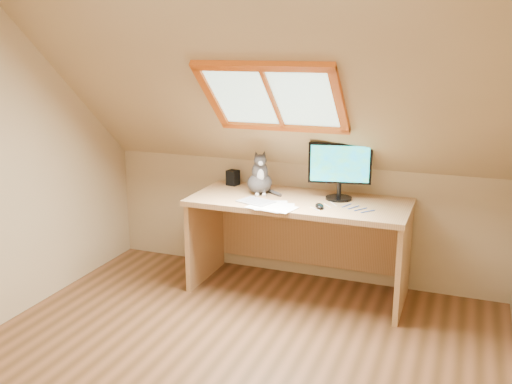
% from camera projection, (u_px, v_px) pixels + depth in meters
% --- Properties ---
extents(ground, '(3.50, 3.50, 0.00)m').
position_uv_depth(ground, '(216.00, 376.00, 3.52)').
color(ground, brown).
rests_on(ground, ground).
extents(room_shell, '(3.52, 3.52, 2.41)m').
position_uv_depth(room_shell, '(204.00, 151.00, 3.08)').
color(room_shell, tan).
rests_on(room_shell, ground).
extents(desk, '(1.73, 0.76, 0.79)m').
position_uv_depth(desk, '(301.00, 225.00, 4.66)').
color(desk, tan).
rests_on(desk, ground).
extents(monitor, '(0.49, 0.21, 0.45)m').
position_uv_depth(monitor, '(340.00, 167.00, 4.47)').
color(monitor, black).
rests_on(monitor, desk).
extents(cat, '(0.28, 0.30, 0.37)m').
position_uv_depth(cat, '(260.00, 178.00, 4.68)').
color(cat, '#3C3735').
rests_on(cat, desk).
extents(desk_speaker, '(0.11, 0.11, 0.13)m').
position_uv_depth(desk_speaker, '(233.00, 178.00, 4.98)').
color(desk_speaker, black).
rests_on(desk_speaker, desk).
extents(graphics_tablet, '(0.31, 0.26, 0.01)m').
position_uv_depth(graphics_tablet, '(256.00, 202.00, 4.45)').
color(graphics_tablet, '#B2B2B7').
rests_on(graphics_tablet, desk).
extents(mouse, '(0.10, 0.13, 0.04)m').
position_uv_depth(mouse, '(319.00, 206.00, 4.29)').
color(mouse, black).
rests_on(mouse, desk).
extents(papers, '(0.35, 0.30, 0.01)m').
position_uv_depth(papers, '(274.00, 206.00, 4.34)').
color(papers, white).
rests_on(papers, desk).
extents(cables, '(0.51, 0.26, 0.01)m').
position_uv_depth(cables, '(344.00, 208.00, 4.29)').
color(cables, silver).
rests_on(cables, desk).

